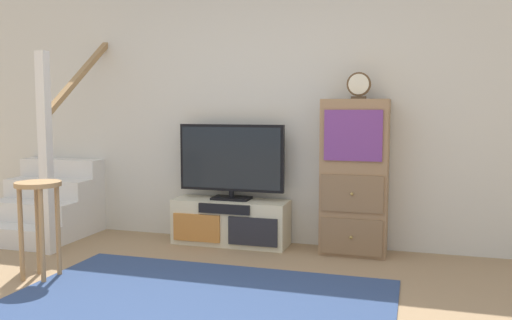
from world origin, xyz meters
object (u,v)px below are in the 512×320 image
media_console (231,222)px  television (231,160)px  desk_clock (359,86)px  side_cabinet (354,177)px  bar_stool_near (39,207)px

media_console → television: (-0.00, 0.02, 0.60)m
television → desk_clock: desk_clock is taller
side_cabinet → television: bearing=179.3°
media_console → desk_clock: desk_clock is taller
side_cabinet → desk_clock: size_ratio=5.97×
desk_clock → bar_stool_near: (-2.24, -1.39, -0.95)m
media_console → side_cabinet: bearing=0.5°
side_cabinet → bar_stool_near: (-2.22, -1.41, -0.14)m
television → bar_stool_near: television is taller
television → bar_stool_near: size_ratio=1.38×
desk_clock → side_cabinet: bearing=148.7°
media_console → desk_clock: size_ratio=4.78×
television → side_cabinet: 1.17m
side_cabinet → media_console: bearing=-179.5°
television → desk_clock: (1.19, -0.03, 0.69)m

